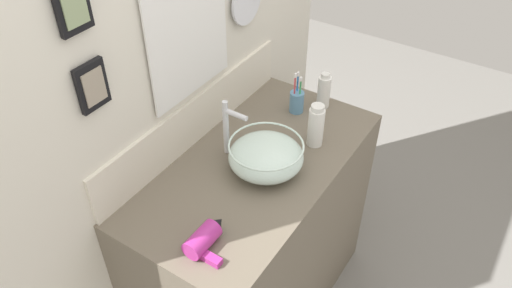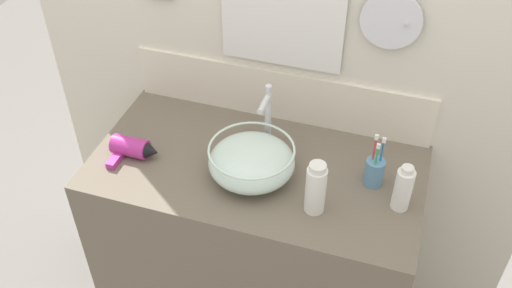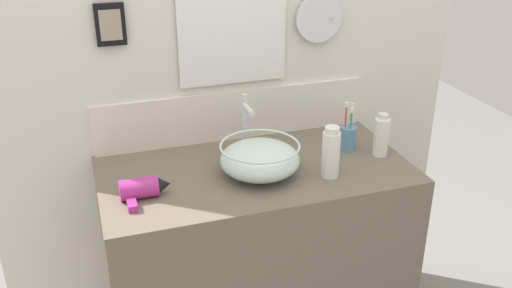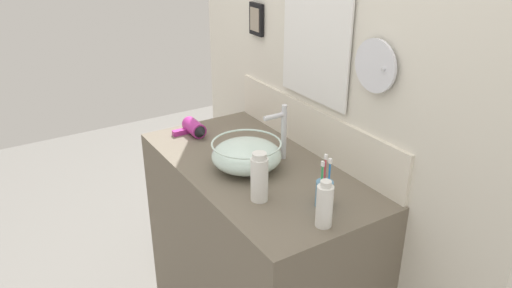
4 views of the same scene
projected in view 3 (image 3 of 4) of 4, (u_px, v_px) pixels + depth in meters
vanity_counter at (256, 272)px, 2.28m from camera, size 1.13×0.58×0.94m
back_panel at (231, 85)px, 2.27m from camera, size 1.92×0.10×2.30m
glass_bowl_sink at (260, 159)px, 2.02m from camera, size 0.29×0.29×0.12m
faucet at (246, 121)px, 2.14m from camera, size 0.02×0.11×0.24m
hair_drier at (143, 189)px, 1.89m from camera, size 0.17×0.13×0.07m
toothbrush_cup at (348, 137)px, 2.21m from camera, size 0.06×0.06×0.20m
shampoo_bottle at (331, 153)px, 2.00m from camera, size 0.06×0.06×0.19m
soap_dispenser at (381, 136)px, 2.16m from camera, size 0.06×0.06×0.17m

